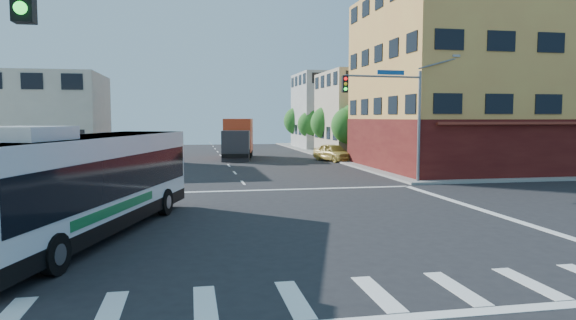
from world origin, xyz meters
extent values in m
plane|color=black|center=(0.00, 0.00, 0.00)|extent=(120.00, 120.00, 0.00)
cube|color=gray|center=(35.00, 35.00, 0.07)|extent=(50.00, 50.00, 0.15)
cube|color=gold|center=(20.00, 18.50, 7.00)|extent=(18.00, 15.00, 14.00)
cube|color=#591914|center=(20.00, 18.50, 2.00)|extent=(18.09, 15.08, 4.00)
cube|color=maroon|center=(20.00, 11.40, 3.60)|extent=(16.00, 1.60, 0.51)
cube|color=tan|center=(17.00, 34.00, 4.50)|extent=(12.00, 10.00, 9.00)
cube|color=#ACACA7|center=(17.00, 48.00, 5.00)|extent=(12.00, 10.00, 10.00)
cube|color=beige|center=(-17.00, 30.00, 4.00)|extent=(12.00, 10.00, 8.00)
cylinder|color=slate|center=(10.80, 10.80, 3.50)|extent=(0.18, 0.18, 7.00)
cylinder|color=slate|center=(8.30, 10.55, 6.60)|extent=(5.01, 0.62, 0.12)
cube|color=black|center=(5.80, 10.30, 6.10)|extent=(0.32, 0.30, 1.00)
sphere|color=#FF0C0C|center=(5.80, 10.13, 6.40)|extent=(0.20, 0.20, 0.20)
sphere|color=yellow|center=(5.80, 10.13, 6.10)|extent=(0.20, 0.20, 0.20)
sphere|color=#19FF33|center=(5.80, 10.13, 5.80)|extent=(0.20, 0.20, 0.20)
cube|color=#144C8C|center=(8.80, 10.60, 6.85)|extent=(1.80, 0.22, 0.28)
cube|color=gray|center=(13.30, 11.05, 8.00)|extent=(0.50, 0.22, 0.14)
sphere|color=#19FF33|center=(-5.80, -10.47, 5.80)|extent=(0.20, 0.20, 0.20)
cylinder|color=#382014|center=(11.80, 28.00, 0.96)|extent=(0.28, 0.28, 1.92)
sphere|color=#1E5819|center=(11.80, 28.00, 3.37)|extent=(3.60, 3.60, 3.60)
sphere|color=#1E5819|center=(12.20, 27.70, 4.27)|extent=(2.52, 2.52, 2.52)
cylinder|color=#382014|center=(11.80, 36.00, 1.00)|extent=(0.28, 0.28, 1.99)
sphere|color=#1E5819|center=(11.80, 36.00, 3.51)|extent=(3.80, 3.80, 3.80)
sphere|color=#1E5819|center=(12.20, 35.70, 4.46)|extent=(2.66, 2.66, 2.66)
cylinder|color=#382014|center=(11.80, 44.00, 0.94)|extent=(0.28, 0.28, 1.89)
sphere|color=#1E5819|center=(11.80, 44.00, 3.25)|extent=(3.40, 3.40, 3.40)
sphere|color=#1E5819|center=(12.20, 43.70, 4.10)|extent=(2.38, 2.38, 2.38)
cylinder|color=#382014|center=(11.80, 52.00, 1.01)|extent=(0.28, 0.28, 2.03)
sphere|color=#1E5819|center=(11.80, 52.00, 3.63)|extent=(4.00, 4.00, 4.00)
sphere|color=#1E5819|center=(12.20, 51.70, 4.63)|extent=(2.80, 2.80, 2.80)
cube|color=black|center=(-6.81, -0.73, 0.60)|extent=(6.50, 13.34, 0.49)
cube|color=silver|center=(-6.81, -0.73, 1.93)|extent=(6.48, 13.31, 3.10)
cube|color=black|center=(-6.81, -0.73, 2.12)|extent=(6.41, 12.95, 1.36)
cube|color=black|center=(-4.91, 5.45, 2.01)|extent=(2.46, 0.81, 1.47)
cube|color=#E5590C|center=(-4.91, 5.48, 3.10)|extent=(2.01, 0.66, 0.30)
cube|color=silver|center=(-6.81, -0.73, 3.42)|extent=(6.35, 13.04, 0.13)
cube|color=silver|center=(-7.76, -3.86, 3.68)|extent=(2.56, 2.86, 0.39)
cube|color=#146B33|center=(-8.31, -0.84, 1.14)|extent=(1.77, 5.73, 0.30)
cube|color=#146B33|center=(-5.62, -1.66, 1.14)|extent=(1.77, 5.73, 0.30)
cylinder|color=black|center=(-6.83, 3.65, 0.57)|extent=(0.64, 1.18, 1.13)
cylinder|color=#99999E|center=(-6.97, 3.69, 0.57)|extent=(0.21, 0.55, 0.57)
cylinder|color=black|center=(-4.34, 2.89, 0.57)|extent=(0.64, 1.18, 1.13)
cylinder|color=#99999E|center=(-4.19, 2.84, 0.57)|extent=(0.21, 0.55, 0.57)
cylinder|color=black|center=(-6.78, -5.11, 0.57)|extent=(0.64, 1.18, 1.13)
cylinder|color=#99999E|center=(-6.64, -5.16, 0.57)|extent=(0.21, 0.55, 0.57)
cube|color=#26272B|center=(1.01, 29.31, 1.44)|extent=(2.91, 2.81, 2.89)
cube|color=black|center=(0.85, 28.27, 1.89)|extent=(2.32, 0.45, 1.11)
cube|color=#BD381A|center=(1.68, 33.48, 2.33)|extent=(3.61, 6.56, 3.33)
cube|color=black|center=(1.47, 32.17, 0.61)|extent=(3.81, 9.16, 0.33)
cylinder|color=black|center=(-0.10, 29.72, 0.56)|extent=(0.48, 1.15, 1.11)
cylinder|color=black|center=(2.20, 29.35, 0.56)|extent=(0.48, 1.15, 1.11)
cylinder|color=black|center=(0.40, 32.90, 0.56)|extent=(0.48, 1.15, 1.11)
cylinder|color=black|center=(2.71, 32.53, 0.56)|extent=(0.48, 1.15, 1.11)
cylinder|color=black|center=(0.84, 35.64, 0.56)|extent=(0.48, 1.15, 1.11)
cylinder|color=black|center=(3.14, 35.27, 0.56)|extent=(0.48, 1.15, 1.11)
imported|color=gold|center=(10.05, 27.52, 0.83)|extent=(3.37, 5.25, 1.66)
camera|label=1|loc=(-3.28, -19.13, 4.12)|focal=32.00mm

